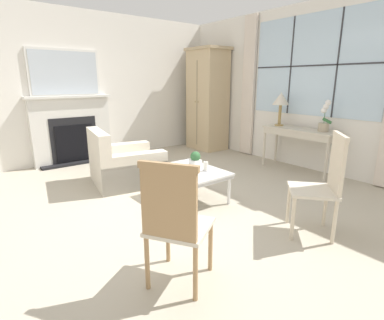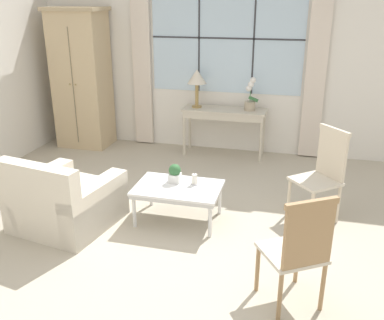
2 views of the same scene
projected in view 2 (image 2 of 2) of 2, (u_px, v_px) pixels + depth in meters
name	position (u px, v px, depth m)	size (l,w,h in m)	color
ground_plane	(170.00, 241.00, 4.41)	(14.00, 14.00, 0.00)	#B2A893
wall_back_windowed	(226.00, 62.00, 6.64)	(7.20, 0.14, 2.80)	silver
armoire	(82.00, 79.00, 6.94)	(0.89, 0.66, 2.22)	tan
console_table	(224.00, 115.00, 6.63)	(1.28, 0.43, 0.74)	beige
table_lamp	(197.00, 78.00, 6.54)	(0.29, 0.29, 0.59)	#9E7F47
potted_orchid	(250.00, 98.00, 6.47)	(0.21, 0.16, 0.50)	tan
armchair_upholstered	(65.00, 203.00, 4.65)	(1.11, 1.11, 0.84)	beige
side_chair_wooden	(324.00, 169.00, 4.70)	(0.62, 0.62, 1.05)	beige
accent_chair_wooden	(299.00, 247.00, 3.27)	(0.61, 0.61, 1.01)	beige
coffee_table	(178.00, 190.00, 4.71)	(0.94, 0.63, 0.41)	silver
potted_plant_small	(175.00, 173.00, 4.77)	(0.14, 0.14, 0.21)	white
pillar_candle	(194.00, 180.00, 4.72)	(0.08, 0.08, 0.13)	silver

